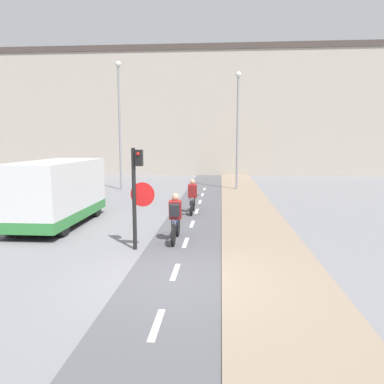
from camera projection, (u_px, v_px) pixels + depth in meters
ground_plane at (173, 281)px, 8.10m from camera, size 120.00×120.00×0.00m
bike_lane at (173, 280)px, 8.11m from camera, size 2.13×60.00×0.02m
sidewalk_strip at (278, 283)px, 7.93m from camera, size 2.40×60.00×0.05m
building_row_background at (211, 113)px, 34.50m from camera, size 60.00×5.20×11.13m
traffic_light_pole at (137, 187)px, 10.21m from camera, size 0.67×0.25×2.82m
street_lamp_far at (119, 114)px, 22.71m from camera, size 0.36×0.36×7.74m
street_lamp_sidewalk at (238, 119)px, 22.62m from camera, size 0.36×0.36×7.11m
cyclist_near at (175, 219)px, 11.16m from camera, size 0.46×1.76×1.47m
cyclist_far at (193, 198)px, 15.56m from camera, size 0.46×1.72×1.44m
van at (57, 194)px, 13.35m from camera, size 1.96×4.93×2.30m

